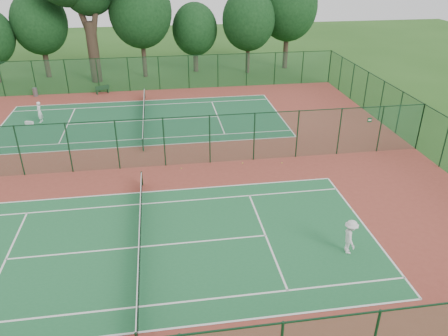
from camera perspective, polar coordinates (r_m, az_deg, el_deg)
The scene contains 18 objects.
ground at distance 30.26m, azimuth -10.52°, elevation 0.13°, with size 120.00×120.00×0.00m, color #28561A.
red_pad at distance 30.25m, azimuth -10.52°, elevation 0.14°, with size 40.00×36.00×0.01m, color brown.
court_near at distance 22.55m, azimuth -10.81°, elevation -10.10°, with size 23.77×10.97×0.01m, color #206638.
court_far at distance 38.51m, azimuth -10.36°, elevation 6.13°, with size 23.77×10.97×0.01m, color #1C5B35.
fence_north at distance 46.58m, azimuth -10.43°, elevation 12.03°, with size 40.00×0.09×3.50m.
fence_east at distance 34.83m, azimuth 24.24°, elevation 4.95°, with size 0.09×36.00×3.50m.
fence_divider at distance 29.52m, azimuth -10.81°, elevation 3.18°, with size 40.00×0.09×3.50m.
tennis_net_near at distance 22.24m, azimuth -10.93°, elevation -9.00°, with size 0.10×12.90×0.97m.
tennis_net_far at distance 38.33m, azimuth -10.42°, elevation 6.87°, with size 0.10×12.90×0.97m.
player_near at distance 22.16m, azimuth 16.15°, elevation -8.62°, with size 1.17×0.67×1.81m, color silver.
player_far at distance 40.39m, azimuth -22.97°, elevation 6.75°, with size 0.65×0.43×1.79m, color white.
trash_bin at distance 48.12m, azimuth -23.44°, elevation 9.08°, with size 0.47×0.47×0.84m, color slate.
bench at distance 46.73m, azimuth -15.62°, elevation 9.86°, with size 1.45×0.93×0.86m.
kit_bag at distance 40.49m, azimuth -24.10°, elevation 5.40°, with size 0.68×0.26×0.26m, color silver.
stray_ball_a at distance 30.22m, azimuth 2.44°, elevation 0.66°, with size 0.08×0.08×0.08m, color #CFE836.
stray_ball_b at distance 30.49m, azimuth 7.57°, elevation 0.68°, with size 0.07×0.07×0.07m, color #C0CE30.
stray_ball_c at distance 29.62m, azimuth -5.61°, elevation -0.03°, with size 0.07×0.07×0.07m, color #BBD832.
evergreen_row at distance 53.06m, azimuth -9.64°, elevation 11.93°, with size 39.00×5.00×12.00m, color black, non-canonical shape.
Camera 1 is at (1.45, -27.07, 13.43)m, focal length 35.00 mm.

